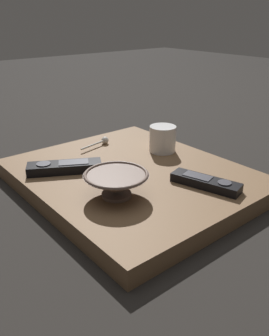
% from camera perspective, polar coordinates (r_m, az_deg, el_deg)
% --- Properties ---
extents(ground_plane, '(6.00, 6.00, 0.00)m').
position_cam_1_polar(ground_plane, '(1.00, -0.35, -2.88)').
color(ground_plane, black).
extents(table, '(0.63, 0.53, 0.05)m').
position_cam_1_polar(table, '(0.99, -0.35, -1.66)').
color(table, brown).
rests_on(table, ground).
extents(cereal_bowl, '(0.15, 0.15, 0.06)m').
position_cam_1_polar(cereal_bowl, '(0.83, -2.94, -2.41)').
color(cereal_bowl, brown).
rests_on(cereal_bowl, table).
extents(coffee_mug, '(0.08, 0.10, 0.08)m').
position_cam_1_polar(coffee_mug, '(1.11, 4.55, 4.72)').
color(coffee_mug, white).
rests_on(coffee_mug, table).
extents(teaspoon, '(0.04, 0.12, 0.02)m').
position_cam_1_polar(teaspoon, '(1.17, -5.17, 4.30)').
color(teaspoon, silver).
rests_on(teaspoon, table).
extents(tv_remote_near, '(0.18, 0.09, 0.03)m').
position_cam_1_polar(tv_remote_near, '(0.90, 11.35, -2.27)').
color(tv_remote_near, black).
rests_on(tv_remote_near, table).
extents(tv_remote_far, '(0.14, 0.20, 0.03)m').
position_cam_1_polar(tv_remote_far, '(0.98, -11.16, 0.13)').
color(tv_remote_far, black).
rests_on(tv_remote_far, table).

